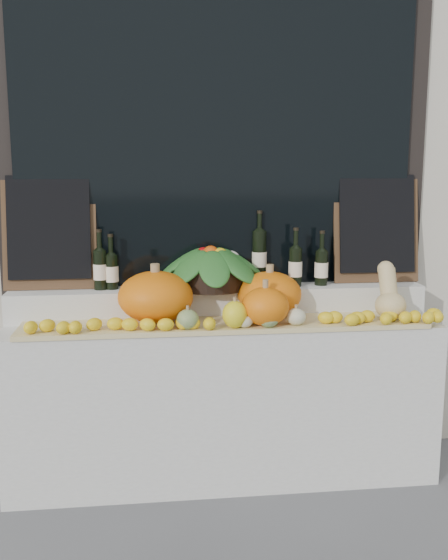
# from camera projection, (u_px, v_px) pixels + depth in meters

# --- Properties ---
(storefront_facade) EXTENTS (7.00, 0.94, 4.50)m
(storefront_facade) POSITION_uv_depth(u_px,v_px,m) (209.00, 76.00, 3.82)
(storefront_facade) COLOR beige
(storefront_facade) RESTS_ON ground
(display_sill) EXTENTS (2.30, 0.55, 0.88)m
(display_sill) POSITION_uv_depth(u_px,v_px,m) (222.00, 399.00, 3.44)
(display_sill) COLOR silver
(display_sill) RESTS_ON ground
(rear_tier) EXTENTS (2.30, 0.25, 0.16)m
(rear_tier) POSITION_uv_depth(u_px,v_px,m) (219.00, 301.00, 3.49)
(rear_tier) COLOR silver
(rear_tier) RESTS_ON display_sill
(straw_bedding) EXTENTS (2.10, 0.32, 0.02)m
(straw_bedding) POSITION_uv_depth(u_px,v_px,m) (225.00, 325.00, 3.24)
(straw_bedding) COLOR tan
(straw_bedding) RESTS_ON display_sill
(pumpkin_left) EXTENTS (0.52, 0.52, 0.27)m
(pumpkin_left) POSITION_uv_depth(u_px,v_px,m) (156.00, 297.00, 3.23)
(pumpkin_left) COLOR orange
(pumpkin_left) RESTS_ON straw_bedding
(pumpkin_right) EXTENTS (0.45, 0.45, 0.24)m
(pumpkin_right) POSITION_uv_depth(u_px,v_px,m) (269.00, 294.00, 3.35)
(pumpkin_right) COLOR orange
(pumpkin_right) RESTS_ON straw_bedding
(pumpkin_center) EXTENTS (0.25, 0.25, 0.20)m
(pumpkin_center) POSITION_uv_depth(u_px,v_px,m) (265.00, 306.00, 3.16)
(pumpkin_center) COLOR orange
(pumpkin_center) RESTS_ON straw_bedding
(butternut_squash) EXTENTS (0.16, 0.22, 0.30)m
(butternut_squash) POSITION_uv_depth(u_px,v_px,m) (389.00, 296.00, 3.31)
(butternut_squash) COLOR #D6BA7E
(butternut_squash) RESTS_ON straw_bedding
(decorative_gourds) EXTENTS (0.66, 0.13, 0.16)m
(decorative_gourds) POSITION_uv_depth(u_px,v_px,m) (242.00, 317.00, 3.12)
(decorative_gourds) COLOR #2E5E1C
(decorative_gourds) RESTS_ON straw_bedding
(lemon_heap) EXTENTS (2.20, 0.16, 0.06)m
(lemon_heap) POSITION_uv_depth(u_px,v_px,m) (228.00, 322.00, 3.12)
(lemon_heap) COLOR yellow
(lemon_heap) RESTS_ON straw_bedding
(produce_bowl) EXTENTS (0.63, 0.63, 0.24)m
(produce_bowl) POSITION_uv_depth(u_px,v_px,m) (211.00, 267.00, 3.44)
(produce_bowl) COLOR black
(produce_bowl) RESTS_ON rear_tier
(wine_bottle_far_left) EXTENTS (0.08, 0.08, 0.33)m
(wine_bottle_far_left) POSITION_uv_depth(u_px,v_px,m) (100.00, 269.00, 3.39)
(wine_bottle_far_left) COLOR black
(wine_bottle_far_left) RESTS_ON rear_tier
(wine_bottle_near_left) EXTENTS (0.08, 0.08, 0.30)m
(wine_bottle_near_left) POSITION_uv_depth(u_px,v_px,m) (111.00, 271.00, 3.40)
(wine_bottle_near_left) COLOR black
(wine_bottle_near_left) RESTS_ON rear_tier
(wine_bottle_tall) EXTENTS (0.08, 0.08, 0.42)m
(wine_bottle_tall) POSITION_uv_depth(u_px,v_px,m) (259.00, 257.00, 3.54)
(wine_bottle_tall) COLOR black
(wine_bottle_tall) RESTS_ON rear_tier
(wine_bottle_near_right) EXTENTS (0.08, 0.08, 0.33)m
(wine_bottle_near_right) POSITION_uv_depth(u_px,v_px,m) (295.00, 266.00, 3.49)
(wine_bottle_near_right) COLOR black
(wine_bottle_near_right) RESTS_ON rear_tier
(wine_bottle_far_right) EXTENTS (0.08, 0.08, 0.31)m
(wine_bottle_far_right) POSITION_uv_depth(u_px,v_px,m) (321.00, 267.00, 3.52)
(wine_bottle_far_right) COLOR black
(wine_bottle_far_right) RESTS_ON rear_tier
(chalkboard_left) EXTENTS (0.50, 0.12, 0.62)m
(chalkboard_left) POSITION_uv_depth(u_px,v_px,m) (49.00, 230.00, 3.37)
(chalkboard_left) COLOR #4C331E
(chalkboard_left) RESTS_ON rear_tier
(chalkboard_right) EXTENTS (0.50, 0.12, 0.62)m
(chalkboard_right) POSITION_uv_depth(u_px,v_px,m) (376.00, 226.00, 3.59)
(chalkboard_right) COLOR #4C331E
(chalkboard_right) RESTS_ON rear_tier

